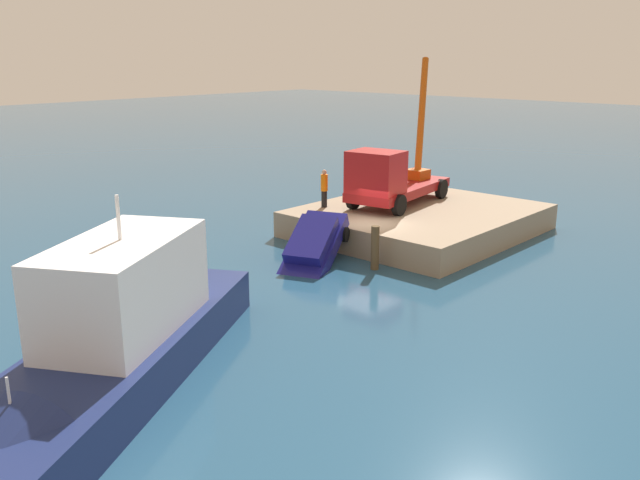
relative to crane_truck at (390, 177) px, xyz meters
name	(u,v)px	position (x,y,z in m)	size (l,w,h in m)	color
ground	(367,249)	(3.36, 1.28, -2.68)	(200.00, 200.00, 0.00)	navy
dock	(419,220)	(-0.69, 1.28, -2.06)	(10.76, 9.32, 1.23)	gray
crane_truck	(390,177)	(0.00, 0.00, 0.00)	(8.94, 4.23, 7.10)	maroon
dock_worker	(324,188)	(2.26, -2.31, -0.50)	(0.34, 0.34, 1.85)	black
salvaged_car	(312,249)	(6.76, 1.06, -1.98)	(4.54, 3.26, 2.88)	navy
moored_yacht	(87,387)	(19.06, 5.00, -2.04)	(14.03, 10.05, 6.50)	navy
piling_near	(309,231)	(5.06, -0.72, -1.86)	(0.36, 0.36, 1.63)	brown
piling_mid	(375,248)	(5.41, 3.29, -1.77)	(0.33, 0.33, 1.82)	brown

